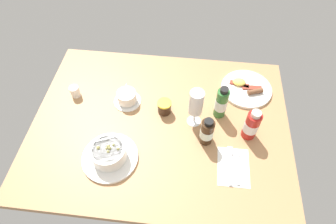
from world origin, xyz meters
TOP-DOWN VIEW (x-y plane):
  - ground_plane at (0.00, 0.00)cm, footprint 110.00×84.00cm
  - porridge_bowl at (-17.41, -19.02)cm, footprint 22.06×22.06cm
  - cutlery_setting at (30.86, -16.84)cm, footprint 12.28×16.86cm
  - coffee_cup at (-16.34, 10.21)cm, footprint 12.26×13.14cm
  - creamer_jug at (-40.73, 11.09)cm, footprint 4.20×5.07cm
  - wine_glass at (14.33, 2.62)cm, footprint 6.08×6.08cm
  - jam_jar at (1.05, 6.50)cm, footprint 6.17×6.17cm
  - sauce_bottle_brown at (19.53, -6.46)cm, footprint 5.43×5.43cm
  - sauce_bottle_red at (37.10, -1.74)cm, footprint 5.89×5.89cm
  - sauce_bottle_green at (24.98, 7.70)cm, footprint 5.20×5.20cm
  - breakfast_plate at (37.55, 23.51)cm, footprint 23.47×23.47cm

SIDE VIEW (x-z plane):
  - ground_plane at x=0.00cm, z-range -3.00..0.00cm
  - cutlery_setting at x=30.86cm, z-range -0.18..0.72cm
  - breakfast_plate at x=37.55cm, z-range -0.92..2.78cm
  - creamer_jug at x=-40.73cm, z-range -0.16..5.62cm
  - coffee_cup at x=-16.34cm, z-range -0.06..5.87cm
  - jam_jar at x=1.05cm, z-range 0.04..6.18cm
  - porridge_bowl at x=-17.41cm, z-range -0.62..7.87cm
  - sauce_bottle_brown at x=19.53cm, z-range -0.63..13.31cm
  - sauce_bottle_red at x=37.10cm, z-range -0.73..14.74cm
  - sauce_bottle_green at x=24.98cm, z-range -0.71..16.05cm
  - wine_glass at x=14.33cm, z-range 2.68..21.36cm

